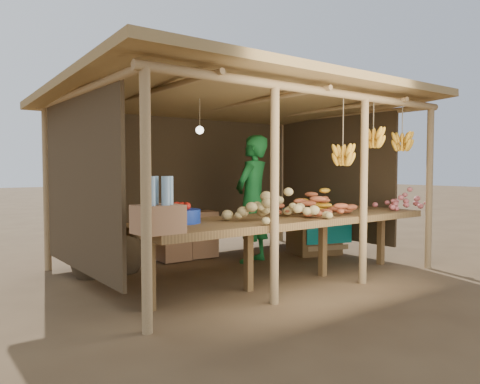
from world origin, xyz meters
TOP-DOWN VIEW (x-y plane):
  - ground at (0.00, 0.00)m, footprint 60.00×60.00m
  - stall_structure at (0.09, 0.03)m, footprint 4.70×3.50m
  - counter at (0.00, -0.95)m, footprint 3.90×1.05m
  - potato_heap at (-0.37, -1.20)m, footprint 1.21×0.91m
  - sweet_potato_heap at (0.38, -1.06)m, footprint 1.06×0.80m
  - onion_heap at (1.90, -1.18)m, footprint 0.88×0.69m
  - banana_pile at (0.63, -0.83)m, footprint 0.76×0.55m
  - tomato_basin at (-1.36, -0.77)m, footprint 0.41×0.41m
  - bottle_box at (-1.90, -1.32)m, footprint 0.41×0.33m
  - vendor at (0.44, 0.28)m, footprint 0.79×0.66m
  - tarp_crate at (1.65, 0.21)m, footprint 0.95×0.88m
  - carton_stack at (-0.14, 1.01)m, footprint 0.95×0.39m
  - burlap_sacks at (-1.56, 0.76)m, footprint 0.93×0.49m

SIDE VIEW (x-z plane):
  - ground at x=0.00m, z-range 0.00..0.00m
  - burlap_sacks at x=-1.56m, z-range -0.04..0.62m
  - carton_stack at x=-0.14m, z-range -0.04..0.65m
  - tarp_crate at x=1.65m, z-range -0.08..0.85m
  - counter at x=0.00m, z-range 0.34..1.14m
  - tomato_basin at x=-1.36m, z-range 0.78..1.00m
  - vendor at x=0.44m, z-range 0.00..1.85m
  - banana_pile at x=0.63m, z-range 0.80..1.15m
  - onion_heap at x=1.90m, z-range 0.80..1.15m
  - sweet_potato_heap at x=0.38m, z-range 0.80..1.16m
  - potato_heap at x=-0.37m, z-range 0.80..1.17m
  - bottle_box at x=-1.90m, z-range 0.74..1.25m
  - stall_structure at x=0.09m, z-range 0.70..3.13m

